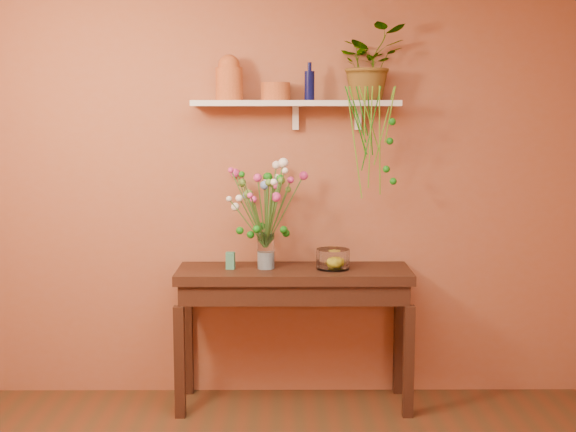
# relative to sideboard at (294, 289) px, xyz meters

# --- Properties ---
(room) EXTENTS (4.04, 4.04, 2.70)m
(room) POSITION_rel_sideboard_xyz_m (-0.04, -1.74, 0.59)
(room) COLOR #522A17
(room) RESTS_ON ground
(sideboard) EXTENTS (1.46, 0.47, 0.89)m
(sideboard) POSITION_rel_sideboard_xyz_m (0.00, 0.00, 0.00)
(sideboard) COLOR #371D14
(sideboard) RESTS_ON ground
(wall_shelf) EXTENTS (1.30, 0.24, 0.19)m
(wall_shelf) POSITION_rel_sideboard_xyz_m (0.02, 0.13, 1.16)
(wall_shelf) COLOR white
(wall_shelf) RESTS_ON room
(terracotta_jug) EXTENTS (0.20, 0.20, 0.28)m
(terracotta_jug) POSITION_rel_sideboard_xyz_m (-0.40, 0.10, 1.31)
(terracotta_jug) COLOR #BF542C
(terracotta_jug) RESTS_ON wall_shelf
(terracotta_pot) EXTENTS (0.24, 0.24, 0.11)m
(terracotta_pot) POSITION_rel_sideboard_xyz_m (-0.11, 0.15, 1.23)
(terracotta_pot) COLOR #BF542C
(terracotta_pot) RESTS_ON wall_shelf
(blue_bottle) EXTENTS (0.07, 0.07, 0.23)m
(blue_bottle) POSITION_rel_sideboard_xyz_m (0.10, 0.10, 1.27)
(blue_bottle) COLOR #080B38
(blue_bottle) RESTS_ON wall_shelf
(spider_plant) EXTENTS (0.52, 0.48, 0.47)m
(spider_plant) POSITION_rel_sideboard_xyz_m (0.47, 0.13, 1.41)
(spider_plant) COLOR #197817
(spider_plant) RESTS_ON wall_shelf
(plant_fronds) EXTENTS (0.34, 0.29, 0.69)m
(plant_fronds) POSITION_rel_sideboard_xyz_m (0.53, -0.02, 0.93)
(plant_fronds) COLOR #197817
(plant_fronds) RESTS_ON wall_shelf
(glass_vase) EXTENTS (0.11, 0.11, 0.22)m
(glass_vase) POSITION_rel_sideboard_xyz_m (-0.18, 0.01, 0.22)
(glass_vase) COLOR white
(glass_vase) RESTS_ON sideboard
(bouquet) EXTENTS (0.51, 0.61, 0.57)m
(bouquet) POSITION_rel_sideboard_xyz_m (-0.18, 0.02, 0.60)
(bouquet) COLOR #386B28
(bouquet) RESTS_ON glass_vase
(glass_bowl) EXTENTS (0.21, 0.21, 0.13)m
(glass_bowl) POSITION_rel_sideboard_xyz_m (0.24, -0.00, 0.19)
(glass_bowl) COLOR white
(glass_bowl) RESTS_ON sideboard
(lemon) EXTENTS (0.08, 0.08, 0.08)m
(lemon) POSITION_rel_sideboard_xyz_m (0.26, 0.01, 0.17)
(lemon) COLOR yellow
(lemon) RESTS_ON glass_bowl
(carton) EXTENTS (0.06, 0.05, 0.11)m
(carton) POSITION_rel_sideboard_xyz_m (-0.40, -0.01, 0.18)
(carton) COLOR #2D617C
(carton) RESTS_ON sideboard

